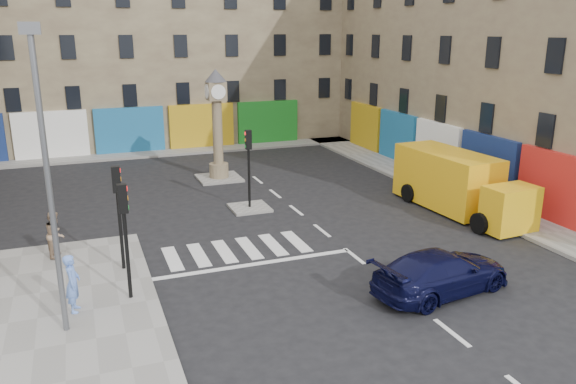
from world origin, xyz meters
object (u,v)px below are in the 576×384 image
traffic_light_left_near (125,223)px  yellow_van (457,183)px  lamp_post (47,169)px  traffic_light_left_far (118,201)px  pedestrian_blue (73,283)px  traffic_light_island (249,156)px  pedestrian_tan (56,234)px  clock_pillar (217,118)px  navy_sedan (442,272)px

traffic_light_left_near → yellow_van: 15.89m
lamp_post → traffic_light_left_far: bearing=63.4°
lamp_post → pedestrian_blue: 3.91m
traffic_light_left_far → lamp_post: (-1.90, -3.80, 2.17)m
traffic_light_left_far → traffic_light_island: traffic_light_left_far is taller
traffic_light_island → lamp_post: bearing=-131.7°
pedestrian_tan → lamp_post: bearing=-165.8°
pedestrian_blue → yellow_van: bearing=-66.6°
traffic_light_left_near → clock_pillar: bearing=65.5°
traffic_light_left_far → lamp_post: lamp_post is taller
traffic_light_left_near → lamp_post: 3.21m
traffic_light_island → yellow_van: bearing=-22.5°
traffic_light_left_near → yellow_van: bearing=14.9°
traffic_light_island → pedestrian_blue: size_ratio=2.06×
traffic_light_left_far → pedestrian_blue: traffic_light_left_far is taller
pedestrian_tan → yellow_van: bearing=-79.8°
clock_pillar → navy_sedan: size_ratio=1.24×
navy_sedan → pedestrian_blue: pedestrian_blue is taller
pedestrian_tan → clock_pillar: bearing=-30.9°
traffic_light_left_near → traffic_light_island: size_ratio=1.00×
traffic_light_left_far → pedestrian_tan: bearing=137.7°
traffic_light_left_near → pedestrian_tan: 5.17m
clock_pillar → yellow_van: clock_pillar is taller
lamp_post → pedestrian_blue: (0.26, 1.08, -3.74)m
yellow_van → pedestrian_blue: (-16.94, -4.39, -0.30)m
navy_sedan → traffic_light_island: bearing=6.9°
traffic_light_island → lamp_post: lamp_post is taller
traffic_light_left_far → clock_pillar: clock_pillar is taller
traffic_light_island → yellow_van: 9.82m
traffic_light_island → pedestrian_blue: (-7.94, -8.12, -1.54)m
traffic_light_island → yellow_van: size_ratio=0.49×
traffic_light_left_far → navy_sedan: 11.07m
traffic_light_island → clock_pillar: 6.07m
traffic_light_left_near → traffic_light_island: traffic_light_left_near is taller
navy_sedan → yellow_van: size_ratio=0.65×
traffic_light_left_near → pedestrian_blue: 2.29m
lamp_post → pedestrian_tan: bearing=92.9°
traffic_light_island → traffic_light_left_near: bearing=-128.9°
pedestrian_blue → pedestrian_tan: (-0.56, 4.72, -0.02)m
traffic_light_left_far → lamp_post: bearing=-116.6°
clock_pillar → traffic_light_left_near: bearing=-114.5°
traffic_light_left_far → traffic_light_island: (6.30, 5.40, -0.03)m
traffic_light_island → pedestrian_blue: traffic_light_island is taller
lamp_post → clock_pillar: 17.31m
traffic_light_left_near → traffic_light_left_far: same height
clock_pillar → pedestrian_blue: bearing=-119.4°
clock_pillar → pedestrian_tan: clock_pillar is taller
yellow_van → traffic_light_island: bearing=154.1°
clock_pillar → yellow_van: size_ratio=0.80×
traffic_light_island → navy_sedan: bearing=-73.3°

